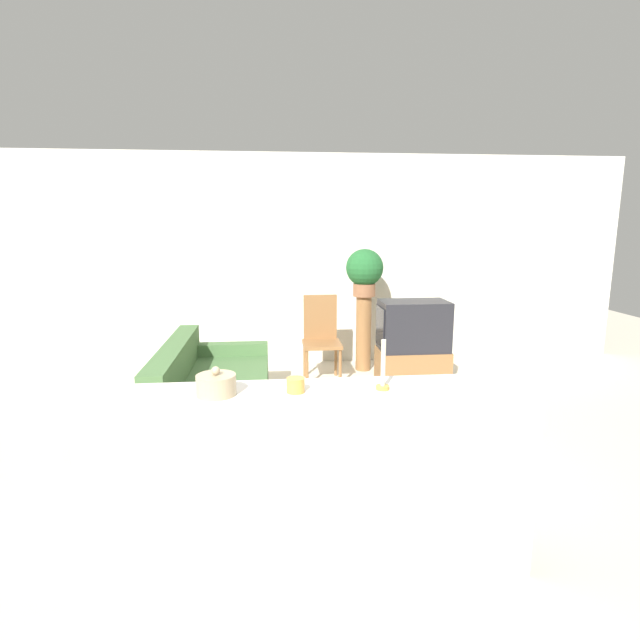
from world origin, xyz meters
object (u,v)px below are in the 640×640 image
Objects in this scene: television at (413,326)px; decorative_bowl at (216,385)px; potted_plant at (365,270)px; couch at (212,394)px; wooden_chair at (321,335)px.

decorative_bowl reaches higher than television.
television is at bearing 56.49° from decorative_bowl.
decorative_bowl is at bearing -123.51° from television.
decorative_bowl is at bearing -111.52° from potted_plant.
television is 3.26m from decorative_bowl.
television is (2.08, 0.60, 0.49)m from couch.
potted_plant is 2.93× the size of decorative_bowl.
decorative_bowl is (-1.79, -2.70, 0.29)m from television.
potted_plant is (0.57, 0.32, 0.73)m from wooden_chair.
decorative_bowl reaches higher than wooden_chair.
couch is at bearing -163.93° from television.
decorative_bowl is (-1.42, -3.61, -0.22)m from potted_plant.
television is at bearing 16.07° from couch.
potted_plant is at bearing 41.33° from couch.
decorative_bowl is (-0.86, -3.29, 0.50)m from wooden_chair.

